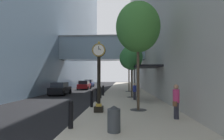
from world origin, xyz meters
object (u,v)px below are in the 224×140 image
street_tree_mid_near (132,58)px  car_black_mid (60,89)px  car_red_near (84,85)px  street_tree_mid_far (129,58)px  trash_bin (114,118)px  bollard_nearest (71,113)px  bollard_sixth (103,90)px  car_blue_far (89,83)px  pedestrian_by_clock (135,91)px  bollard_third (92,98)px  street_tree_near (138,27)px  bollard_fifth (100,92)px  street_clock (99,73)px  pedestrian_walking (176,100)px  bollard_fourth (97,95)px

street_tree_mid_near → car_black_mid: street_tree_mid_near is taller
car_red_near → car_black_mid: (-0.96, -10.57, -0.00)m
street_tree_mid_far → car_black_mid: bearing=-155.2°
trash_bin → car_red_near: size_ratio=0.25×
car_red_near → car_black_mid: bearing=-95.2°
bollard_nearest → street_tree_mid_near: bearing=74.8°
bollard_sixth → car_blue_far: bearing=104.9°
trash_bin → pedestrian_by_clock: pedestrian_by_clock is taller
bollard_sixth → street_tree_mid_near: (3.27, -1.51, 3.66)m
car_red_near → trash_bin: bearing=-75.8°
pedestrian_by_clock → bollard_nearest: bearing=-109.1°
bollard_third → street_tree_near: street_tree_near is taller
bollard_sixth → car_black_mid: (-5.80, 1.90, 0.03)m
street_tree_near → trash_bin: (-1.41, -4.89, -4.99)m
street_tree_near → bollard_nearest: bearing=-126.2°
bollard_nearest → bollard_sixth: size_ratio=1.00×
bollard_fifth → trash_bin: size_ratio=1.15×
street_tree_near → car_black_mid: (-9.07, 11.01, -4.87)m
street_clock → trash_bin: bearing=-74.6°
street_clock → street_tree_mid_near: size_ratio=0.78×
street_clock → bollard_fifth: (-0.74, 7.21, -1.81)m
bollard_fifth → car_red_near: car_red_near is taller
bollard_nearest → street_tree_mid_far: street_tree_mid_far is taller
street_tree_mid_far → pedestrian_walking: size_ratio=3.70×
bollard_fifth → street_tree_mid_far: bearing=69.6°
bollard_nearest → car_blue_far: size_ratio=0.28×
street_clock → bollard_third: size_ratio=3.69×
bollard_third → car_red_near: (-4.84, 20.61, 0.03)m
bollard_fourth → pedestrian_by_clock: bearing=26.7°
bollard_third → street_tree_near: (3.27, -0.97, 4.90)m
street_tree_mid_far → bollard_fifth: bearing=-110.4°
street_clock → bollard_fourth: size_ratio=3.69×
bollard_sixth → street_tree_near: size_ratio=0.17×
street_tree_near → street_tree_mid_far: street_tree_near is taller
bollard_sixth → car_black_mid: 6.10m
street_clock → bollard_nearest: size_ratio=3.69×
bollard_fourth → pedestrian_by_clock: 3.83m
bollard_nearest → car_red_near: 26.48m
bollard_fifth → car_black_mid: car_black_mid is taller
bollard_fifth → street_tree_near: (3.27, -6.40, 4.90)m
bollard_fourth → street_clock: bearing=-80.7°
street_tree_mid_near → pedestrian_by_clock: 4.09m
street_tree_near → car_red_near: 23.56m
bollard_fourth → trash_bin: 8.77m
car_black_mid → street_tree_mid_near: bearing=-20.6°
street_tree_mid_near → car_blue_far: street_tree_mid_near is taller
trash_bin → pedestrian_by_clock: size_ratio=0.66×
street_tree_mid_far → car_blue_far: (-8.61, 13.94, -4.31)m
street_tree_mid_far → car_red_near: 11.20m
car_red_near → street_tree_near: bearing=-69.4°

